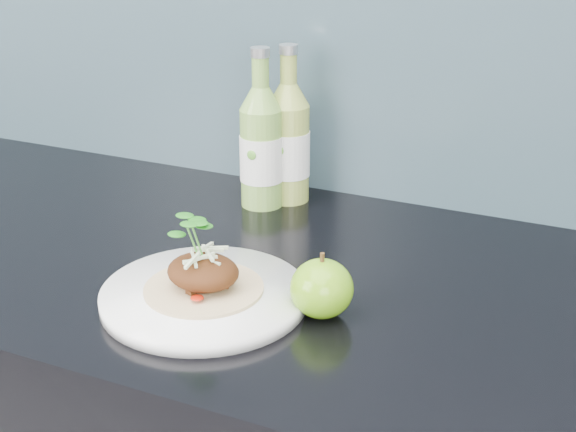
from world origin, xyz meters
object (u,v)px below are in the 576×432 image
Objects in this scene: cider_bottle_left at (261,147)px; dinner_plate at (204,296)px; cider_bottle_right at (288,143)px; green_apple at (322,288)px.

dinner_plate is at bearing -66.63° from cider_bottle_left.
green_apple is at bearing -43.98° from cider_bottle_right.
cider_bottle_right is (0.03, 0.04, 0.00)m from cider_bottle_left.
green_apple is 0.36m from cider_bottle_right.
cider_bottle_left is at bearing 127.43° from green_apple.
green_apple is 0.40× the size of cider_bottle_left.
green_apple is 0.35m from cider_bottle_left.
green_apple is 0.40× the size of cider_bottle_right.
dinner_plate is 0.35m from cider_bottle_right.
dinner_plate is 1.24× the size of cider_bottle_left.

